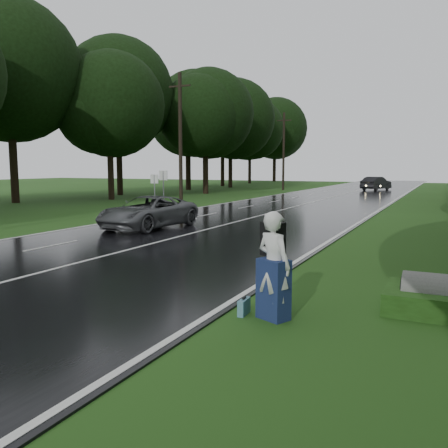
# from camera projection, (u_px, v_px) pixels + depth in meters

# --- Properties ---
(ground) EXTENTS (160.00, 160.00, 0.00)m
(ground) POSITION_uv_depth(u_px,v_px,m) (76.00, 265.00, 13.77)
(ground) COLOR #224A15
(ground) RESTS_ON ground
(road) EXTENTS (12.00, 140.00, 0.04)m
(road) POSITION_uv_depth(u_px,v_px,m) (287.00, 209.00, 31.65)
(road) COLOR black
(road) RESTS_ON ground
(lane_center) EXTENTS (0.12, 140.00, 0.01)m
(lane_center) POSITION_uv_depth(u_px,v_px,m) (287.00, 209.00, 31.65)
(lane_center) COLOR silver
(lane_center) RESTS_ON road
(grey_car) EXTENTS (2.82, 5.49, 1.48)m
(grey_car) POSITION_uv_depth(u_px,v_px,m) (148.00, 212.00, 21.62)
(grey_car) COLOR #4E5053
(grey_car) RESTS_ON road
(far_car) EXTENTS (3.19, 5.21, 1.62)m
(far_car) POSITION_uv_depth(u_px,v_px,m) (376.00, 183.00, 56.10)
(far_car) COLOR black
(far_car) RESTS_ON road
(hitchhiker) EXTENTS (0.89, 0.87, 2.07)m
(hitchhiker) POSITION_uv_depth(u_px,v_px,m) (274.00, 269.00, 8.80)
(hitchhiker) COLOR silver
(hitchhiker) RESTS_ON ground
(suitcase) EXTENTS (0.15, 0.44, 0.31)m
(suitcase) POSITION_uv_depth(u_px,v_px,m) (244.00, 307.00, 9.13)
(suitcase) COLOR teal
(suitcase) RESTS_ON ground
(culvert) EXTENTS (1.57, 0.78, 0.78)m
(culvert) POSITION_uv_depth(u_px,v_px,m) (443.00, 313.00, 9.24)
(culvert) COLOR slate
(culvert) RESTS_ON ground
(utility_pole_mid) EXTENTS (1.80, 0.28, 9.78)m
(utility_pole_mid) POSITION_uv_depth(u_px,v_px,m) (181.00, 205.00, 35.52)
(utility_pole_mid) COLOR black
(utility_pole_mid) RESTS_ON ground
(utility_pole_far) EXTENTS (1.80, 0.28, 9.34)m
(utility_pole_far) POSITION_uv_depth(u_px,v_px,m) (283.00, 190.00, 57.24)
(utility_pole_far) COLOR black
(utility_pole_far) RESTS_ON ground
(road_sign_a) EXTENTS (0.57, 0.10, 2.38)m
(road_sign_a) POSITION_uv_depth(u_px,v_px,m) (155.00, 211.00, 30.09)
(road_sign_a) COLOR white
(road_sign_a) RESTS_ON ground
(road_sign_b) EXTENTS (0.63, 0.10, 2.61)m
(road_sign_b) POSITION_uv_depth(u_px,v_px,m) (164.00, 210.00, 31.03)
(road_sign_b) COLOR white
(road_sign_b) RESTS_ON ground
(tree_left_d) EXTENTS (9.22, 9.22, 14.40)m
(tree_left_d) POSITION_uv_depth(u_px,v_px,m) (112.00, 199.00, 40.97)
(tree_left_d) COLOR black
(tree_left_d) RESTS_ON ground
(tree_left_e) EXTENTS (9.39, 9.39, 14.67)m
(tree_left_e) POSITION_uv_depth(u_px,v_px,m) (206.00, 194.00, 49.85)
(tree_left_e) COLOR black
(tree_left_e) RESTS_ON ground
(tree_left_f) EXTENTS (9.97, 9.97, 15.58)m
(tree_left_f) POSITION_uv_depth(u_px,v_px,m) (230.00, 187.00, 64.35)
(tree_left_f) COLOR black
(tree_left_f) RESTS_ON ground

